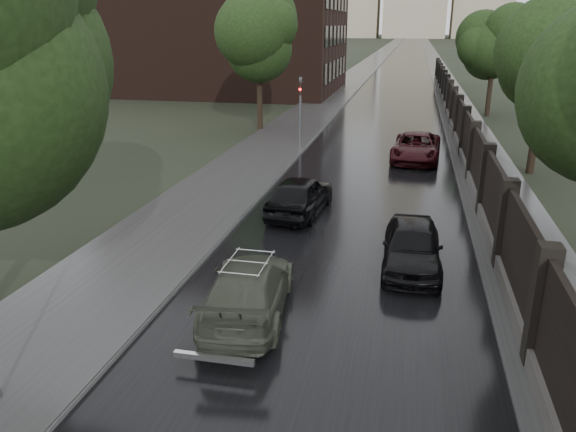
# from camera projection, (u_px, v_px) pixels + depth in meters

# --- Properties ---
(road) EXTENTS (8.00, 420.00, 0.02)m
(road) POSITION_uv_depth(u_px,v_px,m) (411.00, 46.00, 183.61)
(road) COLOR black
(road) RESTS_ON ground
(sidewalk_left) EXTENTS (4.00, 420.00, 0.16)m
(sidewalk_left) POSITION_uv_depth(u_px,v_px,m) (392.00, 45.00, 184.80)
(sidewalk_left) COLOR #2D2D2D
(sidewalk_left) RESTS_ON ground
(verge_right) EXTENTS (3.00, 420.00, 0.08)m
(verge_right) POSITION_uv_depth(u_px,v_px,m) (428.00, 46.00, 182.49)
(verge_right) COLOR #2D2D2D
(verge_right) RESTS_ON ground
(fence_right) EXTENTS (0.45, 75.72, 2.70)m
(fence_right) POSITION_uv_depth(u_px,v_px,m) (456.00, 117.00, 36.37)
(fence_right) COLOR #383533
(fence_right) RESTS_ON ground
(tree_left_far) EXTENTS (4.25, 4.25, 7.39)m
(tree_left_far) POSITION_uv_depth(u_px,v_px,m) (259.00, 49.00, 35.69)
(tree_left_far) COLOR black
(tree_left_far) RESTS_ON ground
(tree_right_b) EXTENTS (4.08, 4.08, 7.01)m
(tree_right_b) POSITION_uv_depth(u_px,v_px,m) (545.00, 66.00, 25.26)
(tree_right_b) COLOR black
(tree_right_b) RESTS_ON ground
(tree_right_c) EXTENTS (4.08, 4.08, 7.01)m
(tree_right_c) POSITION_uv_depth(u_px,v_px,m) (494.00, 49.00, 41.89)
(tree_right_c) COLOR black
(tree_right_c) RESTS_ON ground
(traffic_light) EXTENTS (0.16, 0.32, 4.00)m
(traffic_light) POSITION_uv_depth(u_px,v_px,m) (300.00, 107.00, 31.24)
(traffic_light) COLOR #59595E
(traffic_light) RESTS_ON ground
(volga_sedan) EXTENTS (2.39, 4.83, 1.35)m
(volga_sedan) POSITION_uv_depth(u_px,v_px,m) (248.00, 289.00, 13.58)
(volga_sedan) COLOR #3C4134
(volga_sedan) RESTS_ON ground
(hatchback_left) EXTENTS (2.13, 4.50, 1.49)m
(hatchback_left) POSITION_uv_depth(u_px,v_px,m) (300.00, 195.00, 20.83)
(hatchback_left) COLOR black
(hatchback_left) RESTS_ON ground
(car_right_near) EXTENTS (1.71, 4.13, 1.40)m
(car_right_near) POSITION_uv_depth(u_px,v_px,m) (412.00, 246.00, 16.17)
(car_right_near) COLOR black
(car_right_near) RESTS_ON ground
(car_right_far) EXTENTS (2.65, 5.23, 1.42)m
(car_right_far) POSITION_uv_depth(u_px,v_px,m) (416.00, 147.00, 29.05)
(car_right_far) COLOR black
(car_right_far) RESTS_ON ground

